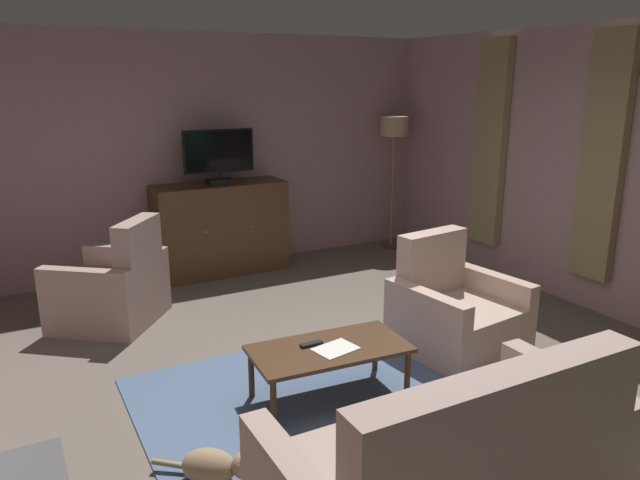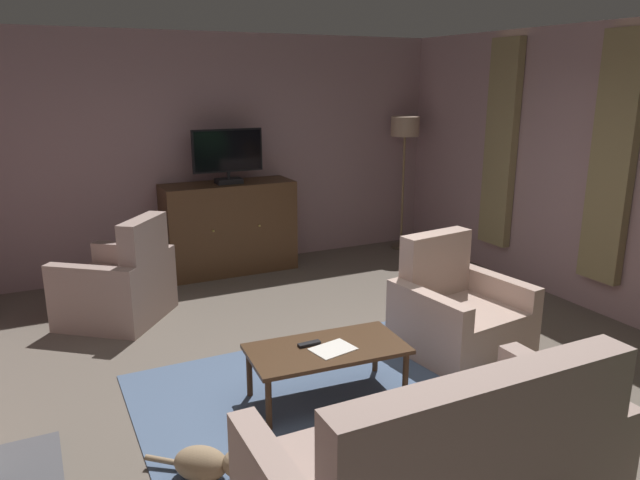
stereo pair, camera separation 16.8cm
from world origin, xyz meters
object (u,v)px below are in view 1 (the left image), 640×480
Objects in this scene: floor_lamp at (394,138)px; armchair_beside_cabinet at (113,289)px; sofa_floral at (455,467)px; armchair_near_window at (455,314)px; coffee_table at (329,352)px; cat at (216,466)px; television at (219,155)px; folded_newspaper at (336,349)px; tv_remote at (311,344)px; tv_cabinet at (221,230)px.

armchair_beside_cabinet is at bearing -166.37° from floor_lamp.
armchair_near_window is at bearing 49.43° from sofa_floral.
coffee_table is 1.41m from sofa_floral.
sofa_floral is 1.36m from cat.
sofa_floral is (-0.35, -4.60, -1.11)m from television.
coffee_table is at bearing 100.67° from folded_newspaper.
television is 3.33m from armchair_near_window.
television is 3.29m from tv_remote.
armchair_beside_cabinet is 1.19× the size of armchair_near_window.
armchair_beside_cabinet reaches higher than sofa_floral.
television is 0.46× the size of floor_lamp.
folded_newspaper is 0.56× the size of cat.
cat is at bearing -110.07° from television.
armchair_near_window is 1.97× the size of cat.
tv_cabinet is 3.19m from armchair_near_window.
tv_remote is at bearing -97.43° from tv_cabinet.
armchair_beside_cabinet is at bearing 91.74° from cat.
sofa_floral is 1.58× the size of armchair_beside_cabinet.
coffee_table is at bearing -95.44° from tv_cabinet.
coffee_table is at bearing -40.80° from tv_remote.
tv_cabinet is 3.26m from coffee_table.
armchair_beside_cabinet is at bearing 113.80° from tv_remote.
folded_newspaper is at bearing -95.07° from television.
armchair_beside_cabinet is at bearing 116.73° from coffee_table.
television is 3.41m from folded_newspaper.
folded_newspaper is at bearing -68.13° from coffee_table.
sofa_floral is at bearing -121.33° from floor_lamp.
tv_cabinet is at bearing 178.78° from floor_lamp.
folded_newspaper is 1.36m from sofa_floral.
cat is 5.51m from floor_lamp.
tv_cabinet is 1.49× the size of armchair_near_window.
television is 3.38m from coffee_table.
tv_cabinet is 2.93× the size of cat.
tv_cabinet is 1.76m from armchair_beside_cabinet.
armchair_near_window is at bearing -115.15° from floor_lamp.
coffee_table is at bearing -169.99° from armchair_near_window.
armchair_beside_cabinet reaches higher than cat.
sofa_floral is (-0.35, -4.66, -0.20)m from tv_cabinet.
armchair_beside_cabinet is 3.21m from armchair_near_window.
sofa_floral is 5.52m from floor_lamp.
tv_remote is (-0.10, 0.08, 0.05)m from coffee_table.
floor_lamp reaches higher than television.
tv_cabinet is at bearing 80.94° from tv_remote.
floor_lamp is (2.74, 3.24, 1.11)m from folded_newspaper.
folded_newspaper is at bearing -49.39° from tv_remote.
sofa_floral is 2.18m from armchair_near_window.
armchair_beside_cabinet is at bearing 106.65° from sofa_floral.
television reaches higher than folded_newspaper.
cat is at bearing -167.51° from folded_newspaper.
sofa_floral is at bearing -103.64° from folded_newspaper.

